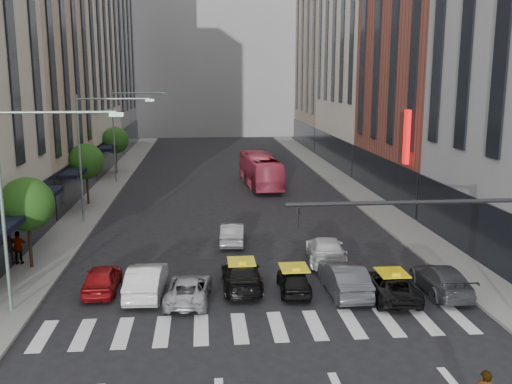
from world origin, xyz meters
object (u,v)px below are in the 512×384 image
object	(u,v)px
car_red	(102,278)
streetlamp_far	(123,124)
pedestrian_far	(19,248)
streetlamp_near	(23,182)
car_white_front	(146,280)
taxi_left	(241,275)
bus	(260,170)
taxi_center	(294,280)
streetlamp_mid	(93,141)

from	to	relation	value
car_red	streetlamp_far	bearing A→B (deg)	-85.44
car_red	pedestrian_far	xyz separation A→B (m)	(-5.20, 4.25, 0.42)
streetlamp_near	car_white_front	xyz separation A→B (m)	(4.84, 1.66, -5.14)
streetlamp_far	pedestrian_far	xyz separation A→B (m)	(-2.56, -25.45, -4.82)
car_red	pedestrian_far	size ratio (longest dim) A/B	2.10
taxi_left	bus	world-z (taller)	bus
taxi_left	pedestrian_far	xyz separation A→B (m)	(-12.00, 4.45, 0.41)
pedestrian_far	taxi_left	bearing A→B (deg)	159.90
taxi_left	pedestrian_far	distance (m)	12.80
bus	taxi_center	bearing A→B (deg)	83.69
streetlamp_mid	taxi_left	xyz separation A→B (m)	(9.44, -13.90, -5.22)
car_red	bus	world-z (taller)	bus
streetlamp_far	streetlamp_near	bearing A→B (deg)	-90.00
taxi_left	pedestrian_far	world-z (taller)	pedestrian_far
car_red	bus	bearing A→B (deg)	-111.84
car_red	streetlamp_near	bearing A→B (deg)	40.49
bus	pedestrian_far	world-z (taller)	bus
taxi_left	taxi_center	xyz separation A→B (m)	(2.50, -0.81, -0.06)
streetlamp_near	taxi_center	size ratio (longest dim) A/B	2.47
car_white_front	pedestrian_far	bearing A→B (deg)	-30.79
streetlamp_far	car_white_front	world-z (taller)	streetlamp_far
streetlamp_mid	car_red	size ratio (longest dim) A/B	2.28
car_red	pedestrian_far	world-z (taller)	pedestrian_far
taxi_center	bus	distance (m)	27.98
car_white_front	bus	distance (m)	28.81
streetlamp_mid	taxi_center	distance (m)	19.67
car_red	taxi_center	xyz separation A→B (m)	(9.30, -1.01, -0.05)
streetlamp_mid	streetlamp_far	distance (m)	16.00
streetlamp_far	car_red	distance (m)	30.27
streetlamp_near	taxi_left	world-z (taller)	streetlamp_near
car_white_front	streetlamp_near	bearing A→B (deg)	21.57
car_red	taxi_center	size ratio (longest dim) A/B	1.08
taxi_left	taxi_center	world-z (taller)	taxi_left
car_white_front	taxi_center	size ratio (longest dim) A/B	1.27
streetlamp_mid	streetlamp_far	xyz separation A→B (m)	(0.00, 16.00, 0.00)
streetlamp_mid	bus	world-z (taller)	streetlamp_mid
car_red	car_white_front	distance (m)	2.29
streetlamp_mid	car_red	xyz separation A→B (m)	(2.64, -13.70, -5.23)
streetlamp_far	pedestrian_far	size ratio (longest dim) A/B	4.80
pedestrian_far	bus	bearing A→B (deg)	-124.46
streetlamp_near	car_red	size ratio (longest dim) A/B	2.28
streetlamp_far	car_white_front	distance (m)	31.16
car_white_front	bus	xyz separation A→B (m)	(8.31, 27.58, 0.78)
streetlamp_mid	car_red	distance (m)	14.90
streetlamp_mid	taxi_left	bearing A→B (deg)	-55.80
taxi_left	car_white_front	bearing A→B (deg)	5.71
car_red	bus	distance (m)	28.92
streetlamp_mid	taxi_center	bearing A→B (deg)	-50.92
bus	taxi_left	bearing A→B (deg)	78.39
car_red	taxi_center	bearing A→B (deg)	173.28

